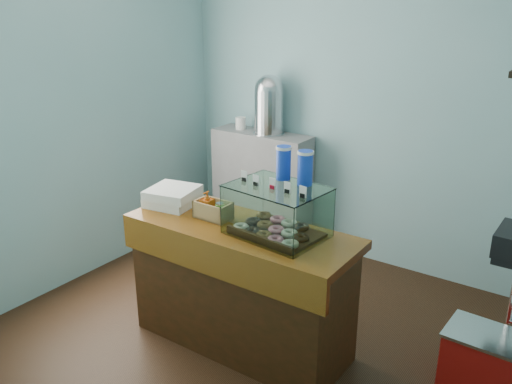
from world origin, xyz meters
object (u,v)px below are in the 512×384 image
Objects in this scene: coffee_urn at (269,103)px; display_case at (280,208)px; counter at (241,286)px; red_cooler at (482,361)px.

display_case is at bearing -54.28° from coffee_urn.
display_case is (0.26, 0.07, 0.62)m from counter.
display_case reaches higher than counter.
counter is 2.87× the size of coffee_urn.
counter is 2.52× the size of display_case.
counter is 3.41× the size of red_cooler.
coffee_urn reaches higher than display_case.
display_case is 1.14× the size of coffee_urn.
red_cooler is at bearing 17.22° from counter.
display_case is at bearing -160.01° from red_cooler.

